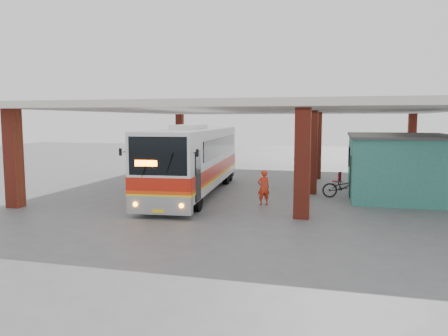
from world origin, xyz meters
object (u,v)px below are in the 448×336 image
at_px(coach_bus, 194,160).
at_px(red_chair, 338,179).
at_px(motorcycle, 344,186).
at_px(pedestrian, 264,187).

distance_m(coach_bus, red_chair, 9.10).
xyz_separation_m(motorcycle, red_chair, (-0.28, 4.43, -0.21)).
height_order(coach_bus, red_chair, coach_bus).
height_order(motorcycle, red_chair, motorcycle).
bearing_deg(motorcycle, red_chair, -5.58).
bearing_deg(pedestrian, coach_bus, -56.39).
relative_size(pedestrian, red_chair, 2.07).
distance_m(motorcycle, pedestrian, 4.58).
bearing_deg(red_chair, pedestrian, -92.65).
height_order(coach_bus, pedestrian, coach_bus).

